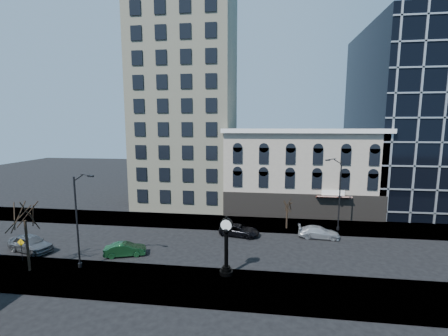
# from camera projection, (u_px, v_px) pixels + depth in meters

# --- Properties ---
(ground) EXTENTS (160.00, 160.00, 0.00)m
(ground) POSITION_uv_depth(u_px,v_px,m) (201.00, 246.00, 32.35)
(ground) COLOR black
(ground) RESTS_ON ground
(sidewalk_far) EXTENTS (160.00, 6.00, 0.12)m
(sidewalk_far) POSITION_uv_depth(u_px,v_px,m) (213.00, 222.00, 40.20)
(sidewalk_far) COLOR gray
(sidewalk_far) RESTS_ON ground
(sidewalk_near) EXTENTS (160.00, 6.00, 0.12)m
(sidewalk_near) POSITION_uv_depth(u_px,v_px,m) (181.00, 284.00, 24.49)
(sidewalk_near) COLOR gray
(sidewalk_near) RESTS_ON ground
(cream_tower) EXTENTS (15.90, 15.40, 42.50)m
(cream_tower) POSITION_uv_depth(u_px,v_px,m) (187.00, 86.00, 48.94)
(cream_tower) COLOR beige
(cream_tower) RESTS_ON ground
(victorian_row) EXTENTS (22.60, 11.19, 12.50)m
(victorian_row) POSITION_uv_depth(u_px,v_px,m) (299.00, 171.00, 45.59)
(victorian_row) COLOR #AFA290
(victorian_row) RESTS_ON ground
(glass_office) EXTENTS (20.00, 20.15, 28.00)m
(glass_office) POSITION_uv_depth(u_px,v_px,m) (428.00, 119.00, 46.84)
(glass_office) COLOR black
(glass_office) RESTS_ON ground
(street_clock) EXTENTS (1.18, 1.18, 5.22)m
(street_clock) POSITION_uv_depth(u_px,v_px,m) (226.00, 248.00, 25.67)
(street_clock) COLOR black
(street_clock) RESTS_ON sidewalk_near
(street_lamp_near) EXTENTS (2.27, 0.76, 8.87)m
(street_lamp_near) POSITION_uv_depth(u_px,v_px,m) (81.00, 196.00, 26.11)
(street_lamp_near) COLOR black
(street_lamp_near) RESTS_ON sidewalk_near
(street_lamp_far) EXTENTS (2.24, 1.10, 9.10)m
(street_lamp_far) POSITION_uv_depth(u_px,v_px,m) (336.00, 175.00, 35.83)
(street_lamp_far) COLOR black
(street_lamp_far) RESTS_ON sidewalk_far
(bare_tree_near) EXTENTS (4.33, 4.33, 7.44)m
(bare_tree_near) POSITION_uv_depth(u_px,v_px,m) (24.00, 209.00, 25.83)
(bare_tree_near) COLOR black
(bare_tree_near) RESTS_ON sidewalk_near
(bare_tree_far) EXTENTS (2.65, 2.65, 4.55)m
(bare_tree_far) POSITION_uv_depth(u_px,v_px,m) (287.00, 202.00, 37.12)
(bare_tree_far) COLOR black
(bare_tree_far) RESTS_ON sidewalk_far
(warning_sign) EXTENTS (0.72, 0.06, 2.22)m
(warning_sign) POSITION_uv_depth(u_px,v_px,m) (21.00, 246.00, 28.27)
(warning_sign) COLOR black
(warning_sign) RESTS_ON sidewalk_near
(car_near_a) EXTENTS (5.43, 3.41, 1.72)m
(car_near_a) POSITION_uv_depth(u_px,v_px,m) (30.00, 243.00, 30.86)
(car_near_a) COLOR #595B60
(car_near_a) RESTS_ON ground
(car_near_b) EXTENTS (4.23, 2.58, 1.32)m
(car_near_b) POSITION_uv_depth(u_px,v_px,m) (125.00, 249.00, 29.87)
(car_near_b) COLOR #143F1E
(car_near_b) RESTS_ON ground
(car_far_a) EXTENTS (5.04, 3.03, 1.31)m
(car_far_a) POSITION_uv_depth(u_px,v_px,m) (239.00, 230.00, 35.32)
(car_far_a) COLOR black
(car_far_a) RESTS_ON ground
(car_far_b) EXTENTS (4.76, 2.20, 1.35)m
(car_far_b) POSITION_uv_depth(u_px,v_px,m) (319.00, 232.00, 34.64)
(car_far_b) COLOR #A5A8AD
(car_far_b) RESTS_ON ground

